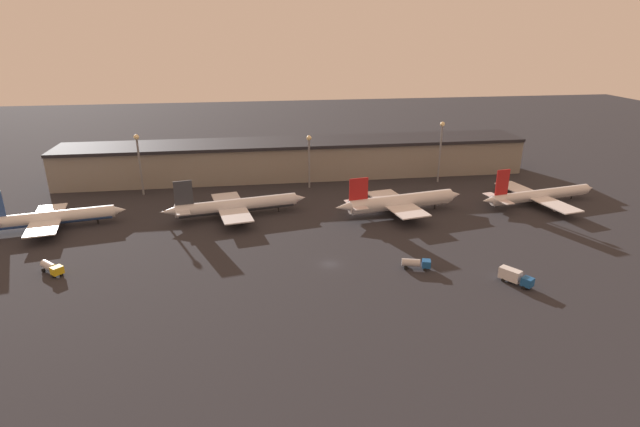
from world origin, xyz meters
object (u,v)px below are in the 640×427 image
Objects in this scene: service_vehicle_2 at (416,263)px; airplane_1 at (236,206)px; airplane_2 at (400,202)px; airplane_0 at (51,218)px; service_vehicle_3 at (52,268)px; service_vehicle_0 at (515,276)px; airplane_3 at (539,195)px.

airplane_1 is at bearing 151.55° from service_vehicle_2.
airplane_2 reaches higher than airplane_1.
airplane_0 is 0.93× the size of airplane_2.
airplane_0 reaches higher than service_vehicle_3.
service_vehicle_2 is at bearing -151.98° from service_vehicle_0.
service_vehicle_0 is 22.86m from service_vehicle_2.
service_vehicle_0 is at bearing -11.76° from service_vehicle_2.
service_vehicle_2 is (-56.76, -40.86, -1.51)m from airplane_3.
airplane_3 is 6.77× the size of service_vehicle_3.
service_vehicle_3 is (-95.71, -28.10, -2.29)m from airplane_2.
airplane_0 is 6.14× the size of service_vehicle_3.
airplane_1 is 1.03× the size of airplane_2.
service_vehicle_2 is (-20.21, 10.67, -0.32)m from service_vehicle_0.
airplane_1 is 1.00× the size of airplane_3.
airplane_2 is 50.86m from service_vehicle_0.
airplane_1 is 6.77× the size of service_vehicle_3.
service_vehicle_2 is at bearing -55.21° from airplane_1.
airplane_0 is 32.35m from service_vehicle_3.
service_vehicle_3 is at bearing -170.70° from service_vehicle_2.
airplane_3 reaches higher than service_vehicle_0.
airplane_3 is 148.07m from service_vehicle_3.
airplane_0 is 155.00m from airplane_3.
airplane_2 is 49.25m from airplane_3.
airplane_3 reaches higher than service_vehicle_3.
airplane_2 reaches higher than airplane_0.
service_vehicle_0 is (118.45, -51.81, -1.47)m from airplane_0.
airplane_0 is 5.33× the size of service_vehicle_0.
service_vehicle_0 is 1.06× the size of service_vehicle_2.
airplane_1 reaches higher than airplane_0.
service_vehicle_3 is (-88.14, 10.46, 0.03)m from service_vehicle_2.
service_vehicle_3 is at bearing -174.33° from airplane_2.
airplane_3 is 69.95m from service_vehicle_2.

